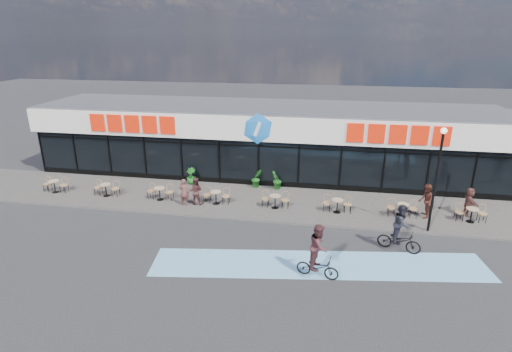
% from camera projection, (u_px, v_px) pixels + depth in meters
% --- Properties ---
extents(ground, '(120.00, 120.00, 0.00)m').
position_uv_depth(ground, '(234.00, 239.00, 18.81)').
color(ground, '#28282B').
rests_on(ground, ground).
extents(sidewalk, '(44.00, 5.00, 0.10)m').
position_uv_depth(sidewalk, '(251.00, 201.00, 22.97)').
color(sidewalk, '#57524D').
rests_on(sidewalk, ground).
extents(bike_lane, '(14.17, 4.13, 0.01)m').
position_uv_depth(bike_lane, '(319.00, 264.00, 16.78)').
color(bike_lane, '#72B0D8').
rests_on(bike_lane, ground).
extents(building, '(30.60, 6.57, 4.75)m').
position_uv_depth(building, '(266.00, 139.00, 27.22)').
color(building, black).
rests_on(building, ground).
extents(lamp_post, '(0.28, 0.28, 5.12)m').
position_uv_depth(lamp_post, '(437.00, 172.00, 18.40)').
color(lamp_post, black).
rests_on(lamp_post, sidewalk).
extents(bistro_set_0, '(1.54, 0.62, 0.90)m').
position_uv_depth(bistro_set_0, '(55.00, 185.00, 24.04)').
color(bistro_set_0, tan).
rests_on(bistro_set_0, sidewalk).
extents(bistro_set_1, '(1.54, 0.62, 0.90)m').
position_uv_depth(bistro_set_1, '(107.00, 188.00, 23.50)').
color(bistro_set_1, tan).
rests_on(bistro_set_1, sidewalk).
extents(bistro_set_2, '(1.54, 0.62, 0.90)m').
position_uv_depth(bistro_set_2, '(160.00, 192.00, 22.96)').
color(bistro_set_2, tan).
rests_on(bistro_set_2, sidewalk).
extents(bistro_set_3, '(1.54, 0.62, 0.90)m').
position_uv_depth(bistro_set_3, '(216.00, 196.00, 22.42)').
color(bistro_set_3, tan).
rests_on(bistro_set_3, sidewalk).
extents(bistro_set_4, '(1.54, 0.62, 0.90)m').
position_uv_depth(bistro_set_4, '(275.00, 200.00, 21.88)').
color(bistro_set_4, tan).
rests_on(bistro_set_4, sidewalk).
extents(bistro_set_5, '(1.54, 0.62, 0.90)m').
position_uv_depth(bistro_set_5, '(337.00, 204.00, 21.35)').
color(bistro_set_5, tan).
rests_on(bistro_set_5, sidewalk).
extents(bistro_set_6, '(1.54, 0.62, 0.90)m').
position_uv_depth(bistro_set_6, '(402.00, 208.00, 20.81)').
color(bistro_set_6, tan).
rests_on(bistro_set_6, sidewalk).
extents(bistro_set_7, '(1.54, 0.62, 0.90)m').
position_uv_depth(bistro_set_7, '(471.00, 213.00, 20.27)').
color(bistro_set_7, tan).
rests_on(bistro_set_7, sidewalk).
extents(potted_plant_left, '(0.59, 0.59, 1.04)m').
position_uv_depth(potted_plant_left, '(191.00, 176.00, 25.30)').
color(potted_plant_left, '#19581A').
rests_on(potted_plant_left, sidewalk).
extents(potted_plant_mid, '(0.83, 0.80, 1.18)m').
position_uv_depth(potted_plant_mid, '(257.00, 178.00, 24.72)').
color(potted_plant_mid, '#1E5F1B').
rests_on(potted_plant_mid, sidewalk).
extents(potted_plant_right, '(0.80, 0.83, 1.18)m').
position_uv_depth(potted_plant_right, '(277.00, 180.00, 24.37)').
color(potted_plant_right, '#1C5C1A').
rests_on(potted_plant_right, sidewalk).
extents(patron_left, '(0.58, 0.39, 1.55)m').
position_uv_depth(patron_left, '(184.00, 192.00, 22.06)').
color(patron_left, brown).
rests_on(patron_left, sidewalk).
extents(patron_right, '(0.78, 0.61, 1.58)m').
position_uv_depth(patron_right, '(196.00, 191.00, 22.18)').
color(patron_right, '#4E2828').
rests_on(patron_right, sidewalk).
extents(pedestrian_a, '(0.81, 0.97, 1.82)m').
position_uv_depth(pedestrian_a, '(426.00, 201.00, 20.56)').
color(pedestrian_a, '#472019').
rests_on(pedestrian_a, sidewalk).
extents(pedestrian_b, '(0.58, 1.46, 1.54)m').
position_uv_depth(pedestrian_b, '(469.00, 202.00, 20.85)').
color(pedestrian_b, '#532F2B').
rests_on(pedestrian_b, sidewalk).
extents(cyclist_a, '(1.78, 1.03, 2.31)m').
position_uv_depth(cyclist_a, '(318.00, 255.00, 15.60)').
color(cyclist_a, black).
rests_on(cyclist_a, ground).
extents(cyclist_b, '(1.99, 1.23, 2.22)m').
position_uv_depth(cyclist_b, '(400.00, 233.00, 17.58)').
color(cyclist_b, black).
rests_on(cyclist_b, ground).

